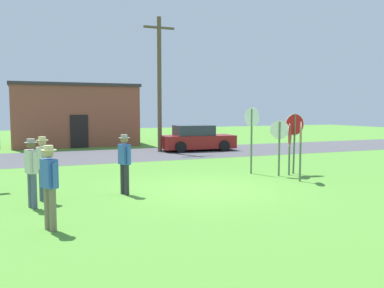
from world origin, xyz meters
TOP-DOWN VIEW (x-y plane):
  - ground_plane at (0.00, 0.00)m, footprint 80.00×80.00m
  - street_asphalt at (0.00, 10.26)m, footprint 60.00×6.40m
  - building_background at (-1.91, 17.24)m, footprint 8.14×4.25m
  - utility_pole at (2.10, 11.09)m, footprint 1.80×0.24m
  - parked_car_on_street at (4.34, 10.90)m, footprint 4.41×2.24m
  - stop_sign_far_back at (3.53, 0.02)m, footprint 0.45×0.60m
  - stop_sign_leaning_right at (3.51, 1.23)m, footprint 0.62×0.33m
  - stop_sign_nearest at (2.87, 2.13)m, footprint 0.24×0.70m
  - stop_sign_center_cluster at (3.96, 1.24)m, footprint 0.60×0.61m
  - stop_sign_low_front at (4.35, 1.47)m, footprint 0.84×0.12m
  - person_near_signs at (-4.99, -0.51)m, footprint 0.33×0.54m
  - person_holding_notes at (-2.49, 0.20)m, footprint 0.32×0.55m
  - person_in_teal at (-4.69, -2.65)m, footprint 0.34×0.53m
  - person_with_sunhat at (-4.70, 0.15)m, footprint 0.33×0.54m

SIDE VIEW (x-z plane):
  - ground_plane at x=0.00m, z-range 0.00..0.00m
  - street_asphalt at x=0.00m, z-range 0.00..0.01m
  - parked_car_on_street at x=4.34m, z-range -0.07..1.44m
  - person_near_signs at x=-4.99m, z-range 0.12..1.85m
  - person_holding_notes at x=-2.49m, z-range 0.12..1.85m
  - person_in_teal at x=-4.69m, z-range 0.12..1.85m
  - person_with_sunhat at x=-4.70m, z-range 0.12..1.85m
  - stop_sign_center_cluster at x=3.96m, z-range 0.35..2.28m
  - stop_sign_far_back at x=3.53m, z-range 0.37..2.41m
  - stop_sign_leaning_right at x=3.51m, z-range 0.36..2.42m
  - stop_sign_low_front at x=4.35m, z-range 0.44..2.74m
  - stop_sign_nearest at x=2.87m, z-range 0.46..2.98m
  - building_background at x=-1.91m, z-range 0.01..4.13m
  - utility_pole at x=2.10m, z-range 0.18..7.82m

